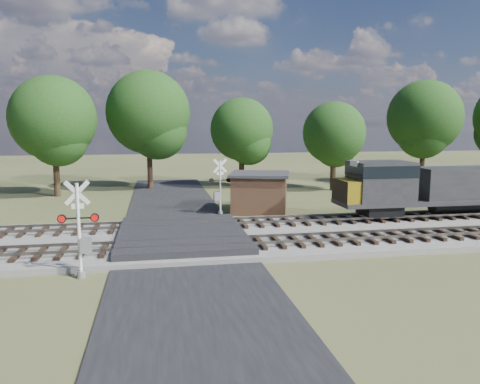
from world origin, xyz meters
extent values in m
plane|color=#3C4625|center=(0.00, 0.00, 0.00)|extent=(160.00, 160.00, 0.00)
cube|color=gray|center=(10.00, 0.50, 0.15)|extent=(140.00, 10.00, 0.30)
cube|color=black|center=(0.00, 0.00, 0.04)|extent=(7.00, 60.00, 0.08)
cube|color=#262628|center=(0.00, 0.50, 0.32)|extent=(7.00, 9.00, 0.62)
cube|color=black|center=(2.00, -2.00, 0.39)|extent=(44.00, 2.60, 0.18)
cube|color=#5E5851|center=(10.00, -2.72, 0.55)|extent=(140.00, 0.08, 0.15)
cube|color=#5E5851|center=(10.00, -1.28, 0.55)|extent=(140.00, 0.08, 0.15)
cube|color=black|center=(2.00, 3.00, 0.39)|extent=(44.00, 2.60, 0.18)
cube|color=#5E5851|center=(10.00, 2.28, 0.55)|extent=(140.00, 0.08, 0.15)
cube|color=#5E5851|center=(10.00, 3.72, 0.55)|extent=(140.00, 0.08, 0.15)
cylinder|color=silver|center=(-4.66, -5.11, 2.07)|extent=(0.15, 0.15, 4.14)
cylinder|color=gray|center=(-4.66, -5.11, 0.16)|extent=(0.37, 0.37, 0.31)
cube|color=silver|center=(-4.66, -5.11, 3.73)|extent=(1.08, 0.05, 1.08)
cube|color=silver|center=(-4.66, -5.11, 3.73)|extent=(1.08, 0.05, 1.08)
cube|color=silver|center=(-4.66, -5.11, 3.16)|extent=(0.52, 0.04, 0.23)
cube|color=black|center=(-4.66, -5.11, 2.64)|extent=(1.66, 0.08, 0.06)
cylinder|color=red|center=(-5.33, -5.12, 2.64)|extent=(0.37, 0.11, 0.37)
cylinder|color=red|center=(-3.98, -5.10, 2.64)|extent=(0.37, 0.11, 0.37)
cube|color=gray|center=(-4.40, -5.11, 1.45)|extent=(0.47, 0.31, 0.67)
cylinder|color=silver|center=(3.24, 7.82, 2.02)|extent=(0.14, 0.14, 4.03)
cylinder|color=gray|center=(3.24, 7.82, 0.15)|extent=(0.36, 0.36, 0.30)
cube|color=silver|center=(3.24, 7.82, 3.63)|extent=(1.05, 0.19, 1.06)
cube|color=silver|center=(3.24, 7.82, 3.63)|extent=(1.05, 0.19, 1.06)
cube|color=silver|center=(3.24, 7.82, 3.08)|extent=(0.50, 0.10, 0.22)
cube|color=black|center=(3.24, 7.82, 2.57)|extent=(1.61, 0.28, 0.06)
cylinder|color=red|center=(3.89, 7.91, 2.57)|extent=(0.37, 0.15, 0.36)
cylinder|color=red|center=(2.59, 7.73, 2.57)|extent=(0.37, 0.15, 0.36)
cube|color=gray|center=(2.99, 7.79, 1.41)|extent=(0.49, 0.36, 0.66)
cube|color=#47301E|center=(6.37, 8.66, 1.39)|extent=(4.95, 4.95, 2.77)
cube|color=#2F2F31|center=(6.37, 8.66, 2.87)|extent=(5.44, 5.44, 0.20)
cylinder|color=black|center=(-10.32, 19.41, 2.74)|extent=(0.56, 0.56, 5.48)
sphere|color=#123811|center=(-10.32, 19.41, 7.12)|extent=(7.67, 7.67, 7.67)
cylinder|color=black|center=(-1.93, 22.86, 2.99)|extent=(0.56, 0.56, 5.97)
sphere|color=#123811|center=(-1.93, 22.86, 7.76)|extent=(8.36, 8.36, 8.36)
cylinder|color=black|center=(7.56, 22.65, 2.34)|extent=(0.56, 0.56, 4.67)
sphere|color=#123811|center=(7.56, 22.65, 6.07)|extent=(6.54, 6.54, 6.54)
cylinder|color=black|center=(16.16, 18.71, 2.21)|extent=(0.56, 0.56, 4.43)
sphere|color=#123811|center=(16.16, 18.71, 5.75)|extent=(6.20, 6.20, 6.20)
cylinder|color=black|center=(27.51, 21.33, 2.84)|extent=(0.56, 0.56, 5.67)
sphere|color=#123811|center=(27.51, 21.33, 7.38)|extent=(7.94, 7.94, 7.94)
camera|label=1|loc=(-1.36, -25.56, 6.61)|focal=35.00mm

